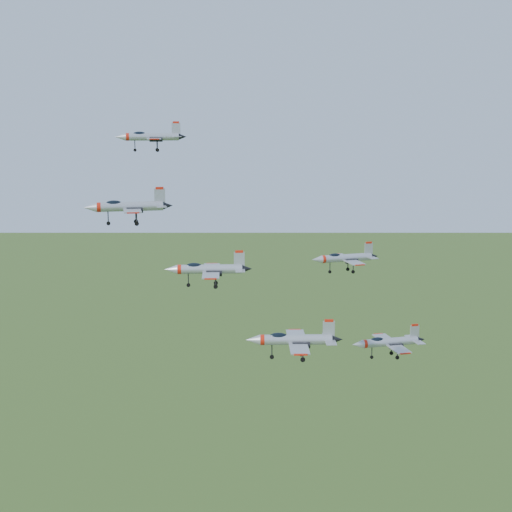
{
  "coord_description": "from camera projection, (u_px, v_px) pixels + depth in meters",
  "views": [
    {
      "loc": [
        4.11,
        -108.05,
        155.17
      ],
      "look_at": [
        4.84,
        -2.55,
        135.04
      ],
      "focal_mm": 50.0,
      "sensor_mm": 36.0,
      "label": 1
    }
  ],
  "objects": [
    {
      "name": "jet_left_low",
      "position": [
        344.0,
        258.0,
        117.35
      ],
      "size": [
        11.67,
        9.92,
        3.17
      ],
      "rotation": [
        0.0,
        0.0,
        0.28
      ],
      "color": "#9CA0A8"
    },
    {
      "name": "jet_right_high",
      "position": [
        207.0,
        269.0,
        92.27
      ],
      "size": [
        11.41,
        9.4,
        3.06
      ],
      "rotation": [
        0.0,
        0.0,
        0.03
      ],
      "color": "#9CA0A8"
    },
    {
      "name": "jet_right_low",
      "position": [
        293.0,
        339.0,
        96.01
      ],
      "size": [
        13.17,
        10.81,
        3.53
      ],
      "rotation": [
        0.0,
        0.0,
        0.01
      ],
      "color": "#9CA0A8"
    },
    {
      "name": "jet_left_high",
      "position": [
        127.0,
        206.0,
        105.61
      ],
      "size": [
        13.16,
        11.08,
        3.54
      ],
      "rotation": [
        0.0,
        0.0,
        0.2
      ],
      "color": "#9CA0A8"
    },
    {
      "name": "jet_lead",
      "position": [
        150.0,
        137.0,
        118.15
      ],
      "size": [
        11.82,
        9.89,
        3.16
      ],
      "rotation": [
        0.0,
        0.0,
        0.16
      ],
      "color": "#9CA0A8"
    },
    {
      "name": "jet_trail",
      "position": [
        388.0,
        342.0,
        114.71
      ],
      "size": [
        12.58,
        10.63,
        3.39
      ],
      "rotation": [
        0.0,
        0.0,
        0.23
      ],
      "color": "#9CA0A8"
    }
  ]
}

